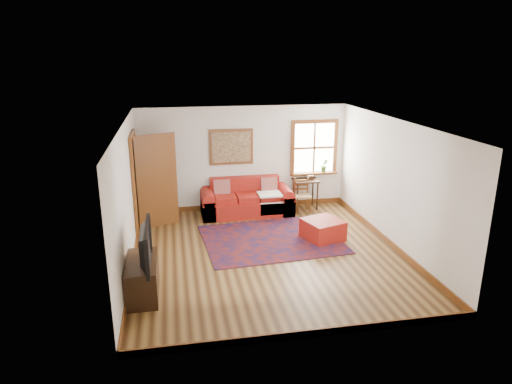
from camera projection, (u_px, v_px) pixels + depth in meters
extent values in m
plane|color=#3E2510|center=(267.00, 254.00, 8.73)|extent=(5.50, 5.50, 0.00)
cube|color=silver|center=(244.00, 158.00, 10.94)|extent=(5.00, 0.04, 2.50)
cube|color=silver|center=(312.00, 253.00, 5.78)|extent=(5.00, 0.04, 2.50)
cube|color=silver|center=(127.00, 199.00, 7.92)|extent=(0.04, 5.50, 2.50)
cube|color=silver|center=(394.00, 184.00, 8.80)|extent=(0.04, 5.50, 2.50)
cube|color=white|center=(268.00, 123.00, 7.99)|extent=(5.00, 5.50, 0.04)
cube|color=brown|center=(244.00, 206.00, 11.28)|extent=(5.00, 0.03, 0.12)
cube|color=brown|center=(133.00, 261.00, 8.27)|extent=(0.03, 5.50, 0.12)
cube|color=brown|center=(388.00, 241.00, 9.15)|extent=(0.03, 5.50, 0.12)
cube|color=white|center=(314.00, 148.00, 11.18)|extent=(1.00, 0.02, 1.20)
cube|color=brown|center=(315.00, 121.00, 10.98)|extent=(1.18, 0.06, 0.09)
cube|color=brown|center=(313.00, 173.00, 11.36)|extent=(1.18, 0.06, 0.09)
cube|color=brown|center=(293.00, 149.00, 11.07)|extent=(0.09, 0.06, 1.20)
cube|color=brown|center=(335.00, 147.00, 11.26)|extent=(0.09, 0.06, 1.20)
cube|color=brown|center=(314.00, 148.00, 11.17)|extent=(1.00, 0.04, 0.05)
cube|color=brown|center=(314.00, 173.00, 11.28)|extent=(1.15, 0.20, 0.04)
imported|color=#2F5E20|center=(324.00, 165.00, 11.25)|extent=(0.18, 0.15, 0.33)
cube|color=black|center=(134.00, 186.00, 9.49)|extent=(0.02, 0.90, 2.05)
cube|color=brown|center=(134.00, 193.00, 9.03)|extent=(0.06, 0.09, 2.05)
cube|color=brown|center=(137.00, 180.00, 9.96)|extent=(0.06, 0.09, 2.05)
cube|color=brown|center=(132.00, 135.00, 9.18)|extent=(0.06, 1.08, 0.09)
cube|color=brown|center=(157.00, 181.00, 9.85)|extent=(0.86, 0.35, 2.05)
cube|color=silver|center=(157.00, 177.00, 9.82)|extent=(0.56, 0.22, 1.33)
cube|color=brown|center=(231.00, 147.00, 10.78)|extent=(1.05, 0.04, 0.85)
cube|color=tan|center=(231.00, 147.00, 10.75)|extent=(0.92, 0.03, 0.72)
cube|color=#60160D|center=(271.00, 239.00, 9.38)|extent=(2.88, 2.38, 0.02)
cube|color=maroon|center=(247.00, 207.00, 10.81)|extent=(2.14, 0.88, 0.37)
cube|color=maroon|center=(245.00, 186.00, 10.99)|extent=(1.66, 0.24, 0.47)
cube|color=maroon|center=(208.00, 207.00, 10.64)|extent=(0.30, 0.88, 0.47)
cube|color=maroon|center=(285.00, 202.00, 10.96)|extent=(0.30, 0.88, 0.47)
cube|color=#C57E1B|center=(222.00, 188.00, 10.74)|extent=(0.39, 0.19, 0.41)
cube|color=#C57E1B|center=(269.00, 185.00, 10.94)|extent=(0.39, 0.19, 0.41)
cube|color=silver|center=(270.00, 194.00, 10.65)|extent=(0.54, 0.49, 0.04)
cube|color=maroon|center=(323.00, 229.00, 9.37)|extent=(0.89, 0.89, 0.40)
cube|color=black|center=(306.00, 181.00, 11.09)|extent=(0.60, 0.45, 0.04)
cylinder|color=black|center=(297.00, 198.00, 10.97)|extent=(0.04, 0.04, 0.68)
cylinder|color=black|center=(317.00, 196.00, 11.06)|extent=(0.04, 0.04, 0.68)
cylinder|color=black|center=(293.00, 193.00, 11.32)|extent=(0.04, 0.04, 0.68)
cylinder|color=black|center=(313.00, 192.00, 11.41)|extent=(0.04, 0.04, 0.68)
cube|color=tan|center=(302.00, 196.00, 10.89)|extent=(0.41, 0.39, 0.04)
cylinder|color=brown|center=(297.00, 206.00, 10.79)|extent=(0.04, 0.04, 0.39)
cylinder|color=brown|center=(310.00, 206.00, 10.83)|extent=(0.04, 0.04, 0.39)
cylinder|color=brown|center=(294.00, 194.00, 11.02)|extent=(0.04, 0.04, 0.82)
cylinder|color=brown|center=(307.00, 193.00, 11.06)|extent=(0.04, 0.04, 0.82)
cube|color=brown|center=(301.00, 185.00, 10.97)|extent=(0.32, 0.05, 0.25)
cube|color=black|center=(142.00, 278.00, 7.16)|extent=(0.48, 1.06, 0.58)
imported|color=black|center=(140.00, 246.00, 6.86)|extent=(0.14, 1.11, 0.64)
cylinder|color=silver|center=(145.00, 247.00, 7.39)|extent=(0.12, 0.12, 0.18)
cylinder|color=#FFA53F|center=(145.00, 248.00, 7.40)|extent=(0.07, 0.07, 0.12)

